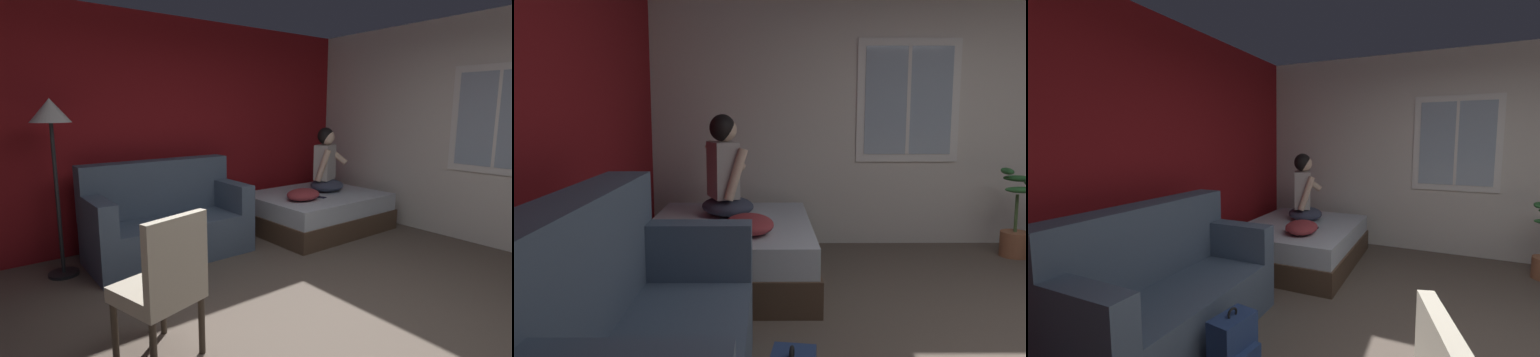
% 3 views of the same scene
% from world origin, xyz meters
% --- Properties ---
extents(wall_back_accent, '(10.73, 0.16, 2.70)m').
position_xyz_m(wall_back_accent, '(0.00, 3.09, 1.35)').
color(wall_back_accent, maroon).
rests_on(wall_back_accent, ground).
extents(wall_side_with_window, '(0.19, 7.42, 2.70)m').
position_xyz_m(wall_side_with_window, '(2.95, 0.00, 1.35)').
color(wall_side_with_window, silver).
rests_on(wall_side_with_window, ground).
extents(bed, '(1.74, 1.36, 0.48)m').
position_xyz_m(bed, '(1.78, 2.14, 0.24)').
color(bed, '#4C3828').
rests_on(bed, ground).
extents(couch, '(1.70, 0.82, 1.04)m').
position_xyz_m(couch, '(-0.27, 2.40, 0.39)').
color(couch, '#47566B').
rests_on(couch, ground).
extents(person_seated, '(0.65, 0.60, 0.88)m').
position_xyz_m(person_seated, '(2.02, 2.19, 0.84)').
color(person_seated, '#383D51').
rests_on(person_seated, bed).
extents(backpack, '(0.32, 0.27, 0.46)m').
position_xyz_m(backpack, '(-0.38, 1.73, 0.19)').
color(backpack, navy).
rests_on(backpack, ground).
extents(throw_pillow, '(0.53, 0.43, 0.14)m').
position_xyz_m(throw_pillow, '(1.37, 1.96, 0.55)').
color(throw_pillow, '#993338').
rests_on(throw_pillow, bed).
extents(cell_phone, '(0.10, 0.16, 0.01)m').
position_xyz_m(cell_phone, '(1.65, 1.93, 0.48)').
color(cell_phone, black).
rests_on(cell_phone, bed).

